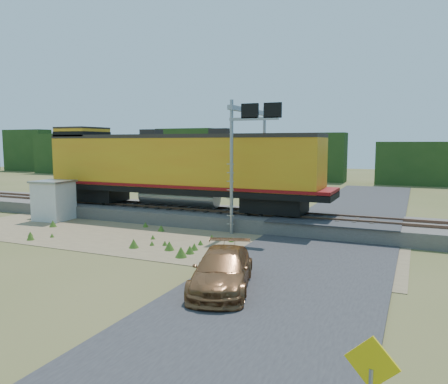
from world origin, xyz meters
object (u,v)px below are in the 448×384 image
at_px(shed, 54,200).
at_px(locomotive, 174,166).
at_px(signal_gantry, 252,135).
at_px(car, 222,270).

bearing_deg(shed, locomotive, 21.02).
distance_m(locomotive, shed, 8.32).
xyz_separation_m(locomotive, signal_gantry, (5.71, -0.68, 2.01)).
relative_size(signal_gantry, car, 1.57).
bearing_deg(signal_gantry, shed, -167.60).
relative_size(shed, signal_gantry, 0.35).
bearing_deg(locomotive, car, -53.04).
relative_size(locomotive, signal_gantry, 2.74).
height_order(locomotive, signal_gantry, signal_gantry).
bearing_deg(car, shed, 136.76).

